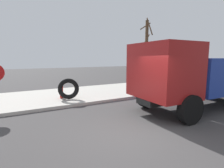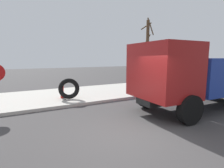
{
  "view_description": "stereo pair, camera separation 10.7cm",
  "coord_description": "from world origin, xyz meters",
  "px_view_note": "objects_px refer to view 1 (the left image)",
  "views": [
    {
      "loc": [
        -3.08,
        -4.28,
        2.41
      ],
      "look_at": [
        0.91,
        2.82,
        1.2
      ],
      "focal_mm": 28.09,
      "sensor_mm": 36.0,
      "label": 1
    },
    {
      "loc": [
        -2.99,
        -4.33,
        2.41
      ],
      "look_at": [
        0.91,
        2.82,
        1.2
      ],
      "focal_mm": 28.09,
      "sensor_mm": 36.0,
      "label": 2
    }
  ],
  "objects_px": {
    "fire_hydrant": "(62,91)",
    "loose_tire": "(68,89)",
    "dump_truck_blue": "(200,75)",
    "bare_tree": "(146,54)"
  },
  "relations": [
    {
      "from": "fire_hydrant",
      "to": "bare_tree",
      "type": "height_order",
      "value": "bare_tree"
    },
    {
      "from": "fire_hydrant",
      "to": "loose_tire",
      "type": "distance_m",
      "value": 0.56
    },
    {
      "from": "dump_truck_blue",
      "to": "loose_tire",
      "type": "bearing_deg",
      "value": 139.8
    },
    {
      "from": "fire_hydrant",
      "to": "dump_truck_blue",
      "type": "distance_m",
      "value": 7.26
    },
    {
      "from": "bare_tree",
      "to": "loose_tire",
      "type": "bearing_deg",
      "value": -178.09
    },
    {
      "from": "fire_hydrant",
      "to": "loose_tire",
      "type": "height_order",
      "value": "loose_tire"
    },
    {
      "from": "loose_tire",
      "to": "dump_truck_blue",
      "type": "distance_m",
      "value": 6.74
    },
    {
      "from": "dump_truck_blue",
      "to": "bare_tree",
      "type": "xyz_separation_m",
      "value": [
        0.52,
        4.5,
        1.07
      ]
    },
    {
      "from": "loose_tire",
      "to": "bare_tree",
      "type": "bearing_deg",
      "value": 1.91
    },
    {
      "from": "dump_truck_blue",
      "to": "bare_tree",
      "type": "height_order",
      "value": "bare_tree"
    }
  ]
}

